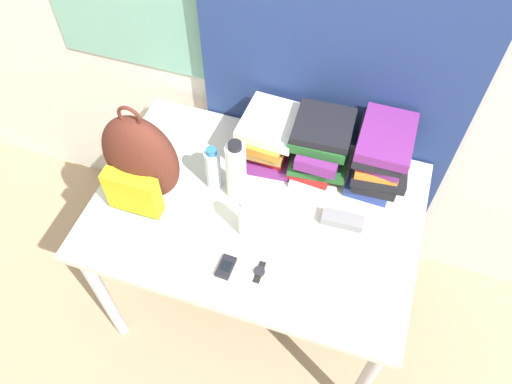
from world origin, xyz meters
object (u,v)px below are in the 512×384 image
object	(u,v)px
sunscreen_bottle	(246,219)
cell_phone	(226,267)
water_bottle	(213,169)
sunglasses_case	(342,220)
book_stack_right	(380,157)
book_stack_center	(321,145)
book_stack_left	(270,136)
backpack	(140,162)
wristwatch	(259,272)
sports_bottle	(236,171)

from	to	relation	value
sunscreen_bottle	cell_phone	distance (m)	0.18
water_bottle	sunglasses_case	bearing A→B (deg)	-2.15
book_stack_right	water_bottle	size ratio (longest dim) A/B	1.33
book_stack_center	cell_phone	distance (m)	0.58
book_stack_left	book_stack_center	bearing A→B (deg)	-1.19
book_stack_left	water_bottle	bearing A→B (deg)	-125.14
backpack	sunglasses_case	world-z (taller)	backpack
book_stack_left	sunglasses_case	world-z (taller)	book_stack_left
book_stack_center	cell_phone	bearing A→B (deg)	-109.31
water_bottle	cell_phone	world-z (taller)	water_bottle
book_stack_center	sunglasses_case	bearing A→B (deg)	-57.29
sunscreen_bottle	wristwatch	bearing A→B (deg)	-55.05
cell_phone	wristwatch	distance (m)	0.12
book_stack_left	sports_bottle	xyz separation A→B (m)	(-0.06, -0.23, 0.03)
water_bottle	sports_bottle	world-z (taller)	sports_bottle
book_stack_right	cell_phone	bearing A→B (deg)	-126.97
book_stack_center	sunglasses_case	size ratio (longest dim) A/B	1.99
book_stack_left	water_bottle	world-z (taller)	water_bottle
book_stack_right	water_bottle	xyz separation A→B (m)	(-0.57, -0.22, -0.04)
backpack	book_stack_right	xyz separation A→B (m)	(0.79, 0.33, -0.05)
book_stack_center	book_stack_right	bearing A→B (deg)	1.38
book_stack_left	book_stack_right	world-z (taller)	book_stack_right
sports_bottle	book_stack_right	bearing A→B (deg)	25.66
sports_bottle	cell_phone	distance (m)	0.34
wristwatch	sports_bottle	bearing A→B (deg)	122.24
sunglasses_case	wristwatch	size ratio (longest dim) A/B	1.83
book_stack_right	book_stack_center	bearing A→B (deg)	-178.62
book_stack_center	sunscreen_bottle	size ratio (longest dim) A/B	1.61
backpack	book_stack_left	xyz separation A→B (m)	(0.37, 0.33, -0.09)
backpack	cell_phone	distance (m)	0.47
sports_bottle	backpack	bearing A→B (deg)	-161.73
book_stack_left	sunglasses_case	xyz separation A→B (m)	(0.35, -0.23, -0.08)
book_stack_center	book_stack_right	distance (m)	0.22
book_stack_center	cell_phone	xyz separation A→B (m)	(-0.19, -0.53, -0.12)
sunglasses_case	wristwatch	xyz separation A→B (m)	(-0.22, -0.28, -0.01)
book_stack_left	wristwatch	world-z (taller)	book_stack_left
book_stack_left	sports_bottle	size ratio (longest dim) A/B	1.01
sports_bottle	sunscreen_bottle	xyz separation A→B (m)	(0.09, -0.15, -0.05)
sports_bottle	sunscreen_bottle	world-z (taller)	sports_bottle
backpack	book_stack_left	world-z (taller)	backpack
water_bottle	book_stack_right	bearing A→B (deg)	20.79
water_bottle	book_stack_center	bearing A→B (deg)	30.97
sunscreen_bottle	sunglasses_case	size ratio (longest dim) A/B	1.23
book_stack_center	sports_bottle	distance (m)	0.34
book_stack_center	sunscreen_bottle	distance (m)	0.41
book_stack_center	cell_phone	size ratio (longest dim) A/B	3.45
backpack	cell_phone	size ratio (longest dim) A/B	5.01
book_stack_left	sunscreen_bottle	distance (m)	0.38
book_stack_left	water_bottle	distance (m)	0.26
backpack	sports_bottle	world-z (taller)	backpack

